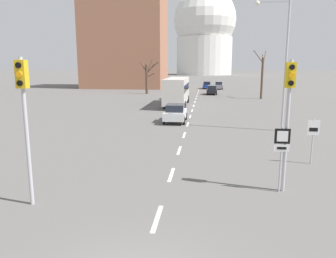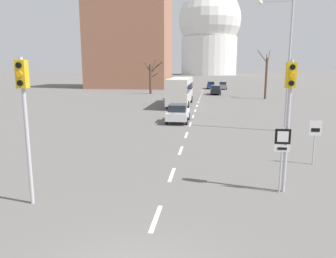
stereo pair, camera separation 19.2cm
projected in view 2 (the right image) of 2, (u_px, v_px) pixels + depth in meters
The scene contains 29 objects.
lane_stripe_0 at pixel (156, 218), 10.93m from camera, with size 0.16×2.00×0.01m, color silver.
lane_stripe_1 at pixel (172, 175), 15.31m from camera, with size 0.16×2.00×0.01m, color silver.
lane_stripe_2 at pixel (181, 150), 19.69m from camera, with size 0.16×2.00×0.01m, color silver.
lane_stripe_3 at pixel (186, 135), 24.07m from camera, with size 0.16×2.00×0.01m, color silver.
lane_stripe_4 at pixel (190, 124), 28.45m from camera, with size 0.16×2.00×0.01m, color silver.
lane_stripe_5 at pixel (193, 116), 32.83m from camera, with size 0.16×2.00×0.01m, color silver.
lane_stripe_6 at pixel (195, 111), 37.21m from camera, with size 0.16×2.00×0.01m, color silver.
lane_stripe_7 at pixel (197, 106), 41.59m from camera, with size 0.16×2.00×0.01m, color silver.
lane_stripe_8 at pixel (198, 102), 45.97m from camera, with size 0.16×2.00×0.01m, color silver.
lane_stripe_9 at pixel (200, 99), 50.35m from camera, with size 0.16×2.00×0.01m, color silver.
lane_stripe_10 at pixel (201, 96), 54.73m from camera, with size 0.16×2.00×0.01m, color silver.
lane_stripe_11 at pixel (201, 94), 59.11m from camera, with size 0.16×2.00×0.01m, color silver.
lane_stripe_12 at pixel (202, 92), 63.49m from camera, with size 0.16×2.00×0.01m, color silver.
lane_stripe_13 at pixel (203, 90), 67.87m from camera, with size 0.16×2.00×0.01m, color silver.
traffic_signal_near_right at pixel (289, 102), 12.58m from camera, with size 0.36×0.34×5.24m.
traffic_signal_near_left at pixel (24, 104), 11.43m from camera, with size 0.36×0.34×5.31m.
route_sign_post at pixel (282, 149), 12.83m from camera, with size 0.60×0.08×2.65m.
speed_limit_sign at pixel (315, 134), 16.62m from camera, with size 0.60×0.08×2.34m.
street_lamp_right at pixel (284, 54), 24.45m from camera, with size 2.59×0.36×9.73m.
sedan_near_left at pixel (176, 93), 49.95m from camera, with size 1.93×3.84×1.69m.
sedan_near_right at pixel (211, 85), 72.50m from camera, with size 1.81×4.55×1.61m.
sedan_mid_centre at pixel (223, 85), 70.75m from camera, with size 1.73×3.87×1.67m.
sedan_far_left at pixel (216, 90), 57.78m from camera, with size 1.82×4.13×1.63m.
sedan_far_right at pixel (178, 113), 29.50m from camera, with size 1.92×4.20×1.63m.
city_bus at pixel (180, 89), 41.52m from camera, with size 2.66×10.80×3.48m.
bare_tree_left_near at pixel (151, 77), 59.03m from camera, with size 3.56×1.28×6.16m.
bare_tree_right_near at pixel (266, 76), 49.68m from camera, with size 2.29×2.76×7.38m.
capitol_dome at pixel (209, 32), 180.19m from camera, with size 34.06×34.06×48.11m.
apartment_block_left at pixel (130, 39), 75.34m from camera, with size 18.00×14.00×22.08m, color #9E664C.
Camera 2 is at (1.72, -6.18, 5.01)m, focal length 35.00 mm.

